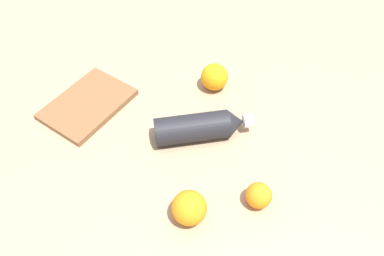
{
  "coord_description": "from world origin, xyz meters",
  "views": [
    {
      "loc": [
        -0.58,
        -0.34,
        0.83
      ],
      "look_at": [
        -0.05,
        0.04,
        0.04
      ],
      "focal_mm": 35.94,
      "sensor_mm": 36.0,
      "label": 1
    }
  ],
  "objects_px": {
    "orange_1": "(189,208)",
    "orange_2": "(259,195)",
    "cutting_board": "(88,104)",
    "orange_0": "(214,77)",
    "water_bottle": "(201,127)"
  },
  "relations": [
    {
      "from": "orange_1",
      "to": "orange_2",
      "type": "height_order",
      "value": "orange_1"
    },
    {
      "from": "cutting_board",
      "to": "orange_0",
      "type": "bearing_deg",
      "value": -42.81
    },
    {
      "from": "orange_2",
      "to": "orange_1",
      "type": "bearing_deg",
      "value": 138.26
    },
    {
      "from": "water_bottle",
      "to": "cutting_board",
      "type": "distance_m",
      "value": 0.35
    },
    {
      "from": "water_bottle",
      "to": "orange_1",
      "type": "xyz_separation_m",
      "value": [
        -0.22,
        -0.12,
        0.0
      ]
    },
    {
      "from": "orange_0",
      "to": "orange_1",
      "type": "relative_size",
      "value": 1.0
    },
    {
      "from": "orange_0",
      "to": "orange_2",
      "type": "distance_m",
      "value": 0.41
    },
    {
      "from": "orange_2",
      "to": "cutting_board",
      "type": "distance_m",
      "value": 0.56
    },
    {
      "from": "orange_0",
      "to": "cutting_board",
      "type": "relative_size",
      "value": 0.33
    },
    {
      "from": "orange_1",
      "to": "orange_2",
      "type": "bearing_deg",
      "value": -41.74
    },
    {
      "from": "orange_0",
      "to": "cutting_board",
      "type": "xyz_separation_m",
      "value": [
        -0.28,
        0.26,
        -0.03
      ]
    },
    {
      "from": "orange_0",
      "to": "cutting_board",
      "type": "height_order",
      "value": "orange_0"
    },
    {
      "from": "orange_0",
      "to": "water_bottle",
      "type": "bearing_deg",
      "value": -157.38
    },
    {
      "from": "orange_0",
      "to": "orange_1",
      "type": "bearing_deg",
      "value": -154.25
    },
    {
      "from": "orange_2",
      "to": "orange_0",
      "type": "bearing_deg",
      "value": 47.98
    }
  ]
}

